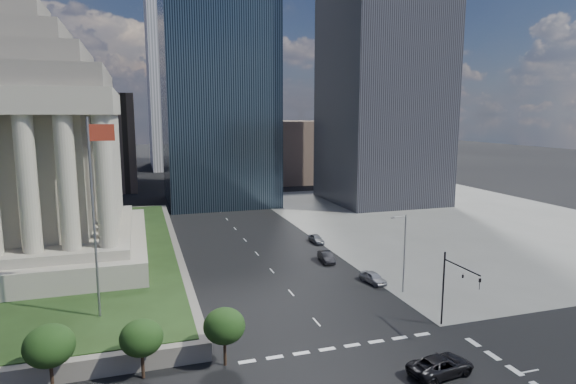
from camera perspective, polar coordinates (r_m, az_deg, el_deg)
name	(u,v)px	position (r m, az deg, el deg)	size (l,w,h in m)	color
ground	(209,199)	(128.88, -9.31, -0.83)	(500.00, 500.00, 0.00)	black
sidewalk_ne	(451,219)	(109.01, 18.76, -3.02)	(68.00, 90.00, 0.03)	slate
war_memorial	(8,120)	(75.56, -30.24, 7.40)	(34.00, 34.00, 39.00)	#ABA48F
flagpole	(95,208)	(50.74, -21.93, -1.72)	(2.52, 0.24, 20.00)	slate
midrise_glass	(217,82)	(122.58, -8.39, 12.76)	(26.00, 26.00, 60.00)	black
building_filler_ne	(290,151)	(163.90, 0.25, 4.93)	(20.00, 30.00, 20.00)	brown
building_filler_nw	(94,142)	(156.46, -22.04, 5.53)	(24.00, 30.00, 28.00)	brown
traffic_signal_ne	(454,283)	(52.39, 19.13, -10.13)	(0.30, 5.74, 8.00)	black
street_lamp_north	(403,249)	(61.66, 13.51, -6.57)	(2.13, 0.22, 10.00)	slate
pickup_truck	(441,365)	(45.75, 17.67, -19.00)	(2.77, 6.02, 1.67)	black
parked_sedan_near	(373,278)	(65.72, 10.07, -9.95)	(4.38, 1.76, 1.49)	#919299
parked_sedan_mid	(326,257)	(73.75, 4.55, -7.68)	(1.64, 4.69, 1.55)	black
parked_sedan_far	(316,239)	(84.32, 3.38, -5.54)	(4.24, 1.71, 1.44)	slate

